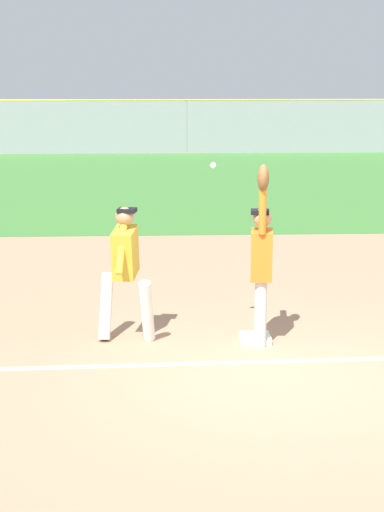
{
  "coord_description": "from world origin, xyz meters",
  "views": [
    {
      "loc": [
        -1.31,
        -8.63,
        3.33
      ],
      "look_at": [
        -0.86,
        1.44,
        1.05
      ],
      "focal_mm": 57.07,
      "sensor_mm": 36.0,
      "label": 1
    }
  ],
  "objects_px": {
    "parked_car_white": "(86,130)",
    "parked_car_tan": "(183,130)",
    "fielder": "(262,257)",
    "runner": "(126,265)",
    "baseball": "(213,165)",
    "parked_car_blue": "(291,130)",
    "first_base": "(255,338)"
  },
  "relations": [
    {
      "from": "parked_car_white",
      "to": "baseball",
      "type": "bearing_deg",
      "value": -83.27
    },
    {
      "from": "fielder",
      "to": "runner",
      "type": "bearing_deg",
      "value": 0.32
    },
    {
      "from": "parked_car_white",
      "to": "parked_car_blue",
      "type": "xyz_separation_m",
      "value": [
        9.62,
        -0.46,
        0.0
      ]
    },
    {
      "from": "runner",
      "to": "parked_car_tan",
      "type": "xyz_separation_m",
      "value": [
        1.7,
        28.8,
        -0.32
      ]
    },
    {
      "from": "parked_car_tan",
      "to": "parked_car_blue",
      "type": "relative_size",
      "value": 0.99
    },
    {
      "from": "fielder",
      "to": "parked_car_blue",
      "type": "relative_size",
      "value": 0.51
    },
    {
      "from": "parked_car_tan",
      "to": "parked_car_blue",
      "type": "bearing_deg",
      "value": -3.48
    },
    {
      "from": "parked_car_white",
      "to": "fielder",
      "type": "bearing_deg",
      "value": -82.21
    },
    {
      "from": "runner",
      "to": "parked_car_white",
      "type": "bearing_deg",
      "value": 105.51
    },
    {
      "from": "runner",
      "to": "baseball",
      "type": "bearing_deg",
      "value": 12.17
    },
    {
      "from": "first_base",
      "to": "parked_car_blue",
      "type": "relative_size",
      "value": 0.08
    },
    {
      "from": "parked_car_white",
      "to": "parked_car_tan",
      "type": "height_order",
      "value": "same"
    },
    {
      "from": "fielder",
      "to": "baseball",
      "type": "bearing_deg",
      "value": -16.07
    },
    {
      "from": "baseball",
      "to": "runner",
      "type": "bearing_deg",
      "value": -177.66
    },
    {
      "from": "runner",
      "to": "baseball",
      "type": "distance_m",
      "value": 1.64
    },
    {
      "from": "first_base",
      "to": "fielder",
      "type": "relative_size",
      "value": 0.17
    },
    {
      "from": "baseball",
      "to": "parked_car_white",
      "type": "relative_size",
      "value": 0.02
    },
    {
      "from": "runner",
      "to": "parked_car_white",
      "type": "distance_m",
      "value": 28.95
    },
    {
      "from": "fielder",
      "to": "baseball",
      "type": "relative_size",
      "value": 30.81
    },
    {
      "from": "runner",
      "to": "baseball",
      "type": "height_order",
      "value": "baseball"
    },
    {
      "from": "fielder",
      "to": "parked_car_blue",
      "type": "bearing_deg",
      "value": -92.63
    },
    {
      "from": "fielder",
      "to": "runner",
      "type": "distance_m",
      "value": 1.69
    },
    {
      "from": "baseball",
      "to": "parked_car_white",
      "type": "distance_m",
      "value": 29.08
    },
    {
      "from": "baseball",
      "to": "parked_car_tan",
      "type": "relative_size",
      "value": 0.02
    },
    {
      "from": "runner",
      "to": "baseball",
      "type": "relative_size",
      "value": 23.24
    },
    {
      "from": "first_base",
      "to": "parked_car_tan",
      "type": "bearing_deg",
      "value": 89.86
    },
    {
      "from": "first_base",
      "to": "baseball",
      "type": "height_order",
      "value": "baseball"
    },
    {
      "from": "parked_car_white",
      "to": "parked_car_tan",
      "type": "distance_m",
      "value": 4.56
    },
    {
      "from": "first_base",
      "to": "parked_car_white",
      "type": "height_order",
      "value": "parked_car_white"
    },
    {
      "from": "parked_car_blue",
      "to": "runner",
      "type": "bearing_deg",
      "value": -106.06
    },
    {
      "from": "first_base",
      "to": "fielder",
      "type": "distance_m",
      "value": 1.09
    },
    {
      "from": "fielder",
      "to": "first_base",
      "type": "bearing_deg",
      "value": -61.96
    }
  ]
}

